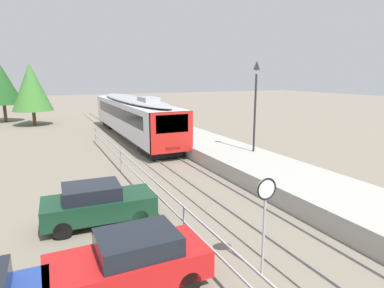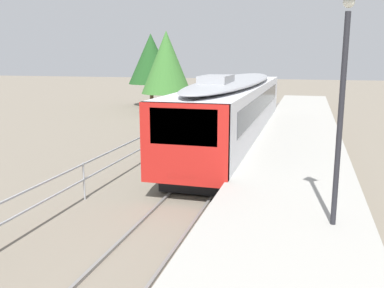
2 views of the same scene
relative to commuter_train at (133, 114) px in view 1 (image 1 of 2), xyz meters
The scene contains 11 objects.
ground_plane 9.22m from the commuter_train, 109.54° to the right, with size 160.00×160.00×0.00m, color slate.
track_rails 8.71m from the commuter_train, 90.00° to the right, with size 3.20×60.00×0.14m.
commuter_train is the anchor object (origin of this frame).
station_platform 9.21m from the commuter_train, 68.97° to the right, with size 3.90×60.00×0.90m, color #A8A59E.
platform_lamp_mid_platform 12.71m from the commuter_train, 69.92° to the right, with size 0.34×0.34×5.35m.
speed_limit_sign 21.21m from the commuter_train, 95.64° to the right, with size 0.61×0.10×2.81m.
carpark_fence 18.79m from the commuter_train, 100.14° to the right, with size 0.06×36.06×1.25m.
parked_hatchback_red 21.00m from the commuter_train, 105.34° to the right, with size 4.02×1.80×1.53m.
parked_hatchback_dark_green 16.92m from the commuter_train, 109.60° to the right, with size 4.08×1.94×1.53m.
tree_behind_carpark 14.64m from the commuter_train, 122.88° to the left, with size 4.20×4.20×6.74m.
tree_behind_station_far 20.15m from the commuter_train, 123.27° to the left, with size 4.31×4.31×6.81m.
Camera 1 is at (-7.32, 2.78, 5.42)m, focal length 30.64 mm.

